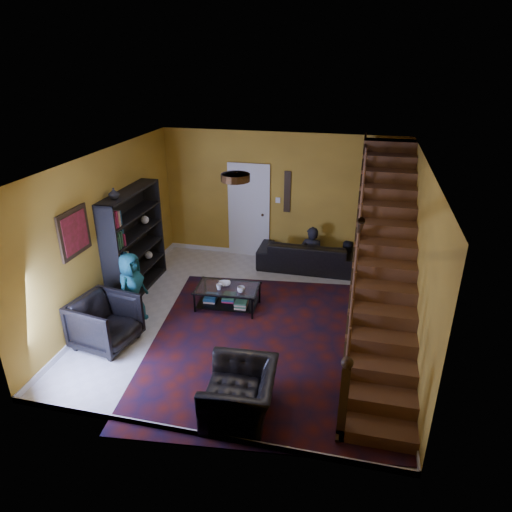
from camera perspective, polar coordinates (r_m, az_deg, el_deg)
The scene contains 21 objects.
floor at distance 8.08m, azimuth -0.69°, elevation -7.93°, with size 5.50×5.50×0.00m, color beige.
room at distance 9.51m, azimuth -6.59°, elevation -2.48°, with size 5.50×5.50×5.50m.
staircase at distance 7.26m, azimuth 15.74°, elevation -0.30°, with size 0.95×5.02×3.18m.
bookshelf at distance 8.94m, azimuth -14.92°, elevation 1.47°, with size 0.35×1.80×2.00m.
door at distance 10.19m, azimuth -0.89°, elevation 5.49°, with size 0.82×0.05×2.05m, color silver.
framed_picture at distance 7.57m, azimuth -21.78°, elevation 2.74°, with size 0.04×0.74×0.74m, color maroon.
wall_hanging at distance 9.88m, azimuth 3.93°, elevation 8.01°, with size 0.14×0.03×0.90m, color black.
ceiling_fixture at distance 6.26m, azimuth -2.59°, elevation 9.78°, with size 0.40×0.40×0.10m, color #3F2814.
rug at distance 7.46m, azimuth 1.93°, elevation -10.91°, with size 3.82×4.36×0.02m, color #45120C.
sofa at distance 9.83m, azimuth 6.55°, elevation 0.13°, with size 2.13×0.83×0.62m, color black.
armchair_left at distance 7.62m, azimuth -18.32°, elevation -7.87°, with size 0.87×0.89×0.81m, color black.
armchair_right at distance 6.05m, azimuth -2.02°, elevation -16.84°, with size 1.02×0.89×0.66m, color black.
person_adult_a at distance 9.90m, azimuth 6.91°, elevation -0.14°, with size 0.51×0.33×1.39m, color black.
person_adult_b at distance 9.91m, azimuth 11.05°, elevation -1.17°, with size 0.56×0.43×1.15m, color black.
person_child at distance 8.02m, azimuth -15.27°, elevation -3.90°, with size 0.62×0.41×1.27m, color #1B5969.
coffee_table at distance 8.31m, azimuth -3.56°, elevation -5.03°, with size 1.16×0.72×0.43m.
cup_a at distance 8.02m, azimuth -1.89°, elevation -4.22°, with size 0.13×0.13×0.11m, color #999999.
cup_b at distance 8.14m, azimuth -4.63°, elevation -3.86°, with size 0.11×0.11×0.10m, color #999999.
bowl at distance 8.29m, azimuth -3.95°, elevation -3.49°, with size 0.22×0.22×0.05m, color #999999.
vase at distance 8.17m, azimuth -17.36°, elevation 7.46°, with size 0.18×0.18×0.19m, color #999999.
popcorn_bucket at distance 8.18m, azimuth -16.48°, elevation -7.72°, with size 0.15×0.15×0.17m, color red.
Camera 1 is at (1.65, -6.64, 4.30)m, focal length 32.00 mm.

